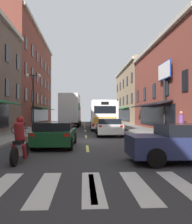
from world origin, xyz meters
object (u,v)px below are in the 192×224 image
at_px(box_truck, 71,111).
at_px(pedestrian_mid, 181,123).
at_px(transit_bus, 102,115).
at_px(sedan_near, 56,134).
at_px(billboard_sign, 164,78).
at_px(motorcycle_rider, 20,142).
at_px(sedan_far, 188,142).
at_px(sedan_mid, 109,127).
at_px(bicycle_near, 22,129).
at_px(sedan_rear, 73,120).
at_px(street_lamp_twin, 33,99).

bearing_deg(box_truck, pedestrian_mid, -61.51).
relative_size(transit_bus, sedan_near, 2.92).
xyz_separation_m(billboard_sign, pedestrian_mid, (-0.35, -4.61, -3.85)).
bearing_deg(motorcycle_rider, billboard_sign, 52.93).
relative_size(billboard_sign, pedestrian_mid, 3.46).
bearing_deg(sedan_far, motorcycle_rider, 177.01).
height_order(transit_bus, sedan_mid, transit_bus).
relative_size(bicycle_near, pedestrian_mid, 0.95).
relative_size(billboard_sign, sedan_rear, 1.31).
relative_size(transit_bus, pedestrian_mid, 6.99).
bearing_deg(box_truck, street_lamp_twin, -107.19).
height_order(sedan_far, street_lamp_twin, street_lamp_twin).
bearing_deg(sedan_rear, sedan_far, -81.04).
bearing_deg(sedan_rear, street_lamp_twin, -97.83).
xyz_separation_m(sedan_near, street_lamp_twin, (-3.20, 10.04, 2.42)).
height_order(billboard_sign, pedestrian_mid, billboard_sign).
distance_m(sedan_far, street_lamp_twin, 16.95).
distance_m(motorcycle_rider, pedestrian_mid, 12.20).
relative_size(sedan_mid, sedan_far, 1.06).
relative_size(sedan_far, motorcycle_rider, 2.06).
relative_size(transit_bus, sedan_far, 2.94).
bearing_deg(sedan_near, sedan_rear, 90.63).
relative_size(sedan_near, motorcycle_rider, 2.08).
bearing_deg(transit_bus, sedan_far, -85.64).
xyz_separation_m(transit_bus, pedestrian_mid, (4.70, -12.15, -0.56)).
distance_m(sedan_near, motorcycle_rider, 4.23).
bearing_deg(motorcycle_rider, sedan_near, 78.80).
height_order(sedan_far, motorcycle_rider, motorcycle_rider).
bearing_deg(motorcycle_rider, sedan_mid, 67.86).
bearing_deg(sedan_rear, sedan_near, -89.37).
xyz_separation_m(transit_bus, sedan_mid, (-0.17, -9.55, -0.93)).
distance_m(billboard_sign, motorcycle_rider, 16.38).
bearing_deg(bicycle_near, street_lamp_twin, 86.97).
bearing_deg(sedan_far, sedan_near, 139.52).
bearing_deg(transit_bus, sedan_rear, 105.11).
bearing_deg(bicycle_near, pedestrian_mid, -13.57).
distance_m(transit_bus, sedan_far, 20.56).
bearing_deg(sedan_near, bicycle_near, 116.75).
height_order(sedan_near, sedan_rear, sedan_rear).
bearing_deg(sedan_mid, street_lamp_twin, 151.96).
xyz_separation_m(box_truck, bicycle_near, (-3.16, -12.99, -1.66)).
xyz_separation_m(billboard_sign, bicycle_near, (-12.09, -1.78, -4.42)).
bearing_deg(bicycle_near, sedan_far, -52.37).
bearing_deg(pedestrian_mid, transit_bus, 12.51).
xyz_separation_m(sedan_near, sedan_rear, (-0.34, 30.86, 0.02)).
bearing_deg(sedan_far, transit_bus, 94.36).
xyz_separation_m(box_truck, sedan_rear, (-0.12, 11.17, -1.47)).
distance_m(sedan_mid, bicycle_near, 6.88).
height_order(transit_bus, street_lamp_twin, street_lamp_twin).
distance_m(sedan_rear, pedestrian_mid, 28.37).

